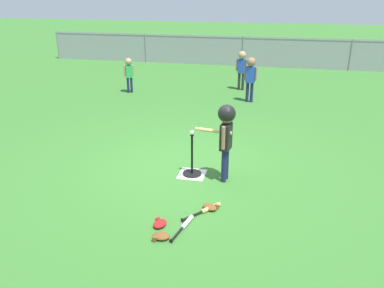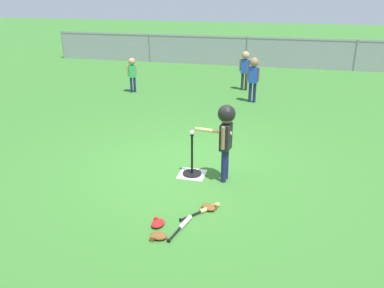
{
  "view_description": "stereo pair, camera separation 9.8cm",
  "coord_description": "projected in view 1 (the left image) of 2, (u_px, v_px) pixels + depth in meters",
  "views": [
    {
      "loc": [
        1.5,
        -6.04,
        2.94
      ],
      "look_at": [
        0.19,
        -0.24,
        0.55
      ],
      "focal_mm": 36.76,
      "sensor_mm": 36.0,
      "label": 1
    },
    {
      "loc": [
        1.6,
        -6.02,
        2.94
      ],
      "look_at": [
        0.19,
        -0.24,
        0.55
      ],
      "focal_mm": 36.76,
      "sensor_mm": 36.0,
      "label": 2
    }
  ],
  "objects": [
    {
      "name": "baseball_on_tee",
      "position": [
        192.0,
        133.0,
        6.34
      ],
      "size": [
        0.07,
        0.07,
        0.07
      ],
      "primitive_type": "sphere",
      "color": "white",
      "rests_on": "batting_tee"
    },
    {
      "name": "batter_child",
      "position": [
        226.0,
        127.0,
        6.09
      ],
      "size": [
        0.65,
        0.36,
        1.27
      ],
      "color": "#191E4C",
      "rests_on": "ground_plane"
    },
    {
      "name": "ground_plane",
      "position": [
        184.0,
        167.0,
        6.87
      ],
      "size": [
        60.0,
        60.0,
        0.0
      ],
      "primitive_type": "plane",
      "color": "#336B28"
    },
    {
      "name": "outfield_fence",
      "position": [
        243.0,
        50.0,
        15.36
      ],
      "size": [
        16.06,
        0.06,
        1.15
      ],
      "color": "slate",
      "rests_on": "ground_plane"
    },
    {
      "name": "fielder_deep_center",
      "position": [
        250.0,
        74.0,
        10.47
      ],
      "size": [
        0.36,
        0.24,
        1.21
      ],
      "color": "#191E4C",
      "rests_on": "ground_plane"
    },
    {
      "name": "glove_tossed_aside",
      "position": [
        210.0,
        207.0,
        5.57
      ],
      "size": [
        0.27,
        0.24,
        0.07
      ],
      "color": "brown",
      "rests_on": "ground_plane"
    },
    {
      "name": "spare_bat_wood",
      "position": [
        207.0,
        209.0,
        5.52
      ],
      "size": [
        0.47,
        0.56,
        0.06
      ],
      "color": "#DBB266",
      "rests_on": "ground_plane"
    },
    {
      "name": "spare_bat_silver",
      "position": [
        185.0,
        225.0,
        5.16
      ],
      "size": [
        0.18,
        0.61,
        0.06
      ],
      "color": "silver",
      "rests_on": "ground_plane"
    },
    {
      "name": "glove_near_bats",
      "position": [
        160.0,
        223.0,
        5.18
      ],
      "size": [
        0.2,
        0.25,
        0.07
      ],
      "color": "#B21919",
      "rests_on": "ground_plane"
    },
    {
      "name": "fielder_deep_right",
      "position": [
        242.0,
        65.0,
        11.73
      ],
      "size": [
        0.35,
        0.23,
        1.17
      ],
      "color": "#262626",
      "rests_on": "ground_plane"
    },
    {
      "name": "fielder_near_right",
      "position": [
        129.0,
        71.0,
        11.47
      ],
      "size": [
        0.27,
        0.21,
        1.02
      ],
      "color": "#191E4C",
      "rests_on": "ground_plane"
    },
    {
      "name": "home_plate",
      "position": [
        192.0,
        174.0,
        6.61
      ],
      "size": [
        0.44,
        0.44,
        0.01
      ],
      "primitive_type": "cube",
      "color": "white",
      "rests_on": "ground_plane"
    },
    {
      "name": "batting_tee",
      "position": [
        192.0,
        168.0,
        6.57
      ],
      "size": [
        0.32,
        0.32,
        0.71
      ],
      "color": "black",
      "rests_on": "ground_plane"
    },
    {
      "name": "glove_by_plate",
      "position": [
        161.0,
        236.0,
        4.92
      ],
      "size": [
        0.23,
        0.18,
        0.07
      ],
      "color": "brown",
      "rests_on": "ground_plane"
    }
  ]
}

